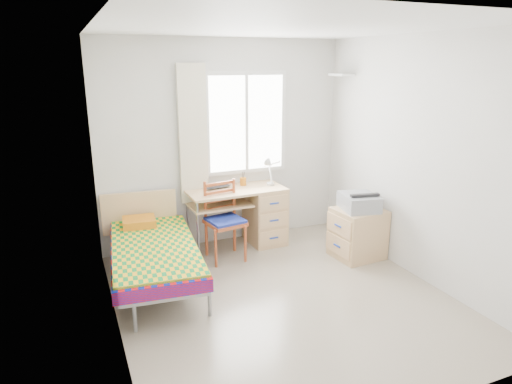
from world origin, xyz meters
TOP-DOWN VIEW (x-y plane):
  - floor at (0.00, 0.00)m, footprint 3.50×3.50m
  - ceiling at (0.00, 0.00)m, footprint 3.50×3.50m
  - wall_back at (0.00, 1.75)m, footprint 3.20×0.00m
  - wall_left at (-1.60, 0.00)m, footprint 0.00×3.50m
  - wall_right at (1.60, 0.00)m, footprint 0.00×3.50m
  - window at (0.30, 1.73)m, footprint 1.10×0.04m
  - curtain at (-0.42, 1.68)m, footprint 0.35×0.05m
  - floating_shelf at (1.49, 1.40)m, footprint 0.20×0.32m
  - bed at (-1.13, 0.86)m, footprint 1.05×1.94m
  - desk at (0.38, 1.46)m, footprint 1.24×0.59m
  - chair at (-0.20, 1.20)m, footprint 0.47×0.47m
  - cabinet at (1.29, 0.57)m, footprint 0.60×0.54m
  - printer at (1.28, 0.58)m, footprint 0.47×0.52m
  - laptop at (-0.14, 1.55)m, footprint 0.36×0.27m
  - pen_cup at (0.20, 1.60)m, footprint 0.09×0.09m
  - task_lamp at (0.47, 1.36)m, footprint 0.22×0.32m
  - book at (-0.10, 1.48)m, footprint 0.26×0.28m

SIDE VIEW (x-z plane):
  - floor at x=0.00m, z-range 0.00..0.00m
  - cabinet at x=1.29m, z-range 0.00..0.61m
  - bed at x=-1.13m, z-range -0.01..0.79m
  - desk at x=0.38m, z-range 0.03..0.80m
  - chair at x=-0.20m, z-range 0.06..1.01m
  - book at x=-0.10m, z-range 0.58..0.60m
  - printer at x=1.28m, z-range 0.61..0.81m
  - laptop at x=-0.14m, z-range 0.77..0.79m
  - pen_cup at x=0.20m, z-range 0.77..0.87m
  - task_lamp at x=0.47m, z-range 0.82..1.21m
  - wall_left at x=-1.60m, z-range -0.45..3.05m
  - wall_right at x=1.60m, z-range -0.45..3.05m
  - wall_back at x=0.00m, z-range -0.30..2.90m
  - curtain at x=-0.42m, z-range 0.60..2.30m
  - window at x=0.30m, z-range 0.90..2.20m
  - floating_shelf at x=1.49m, z-range 2.13..2.17m
  - ceiling at x=0.00m, z-range 2.60..2.60m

